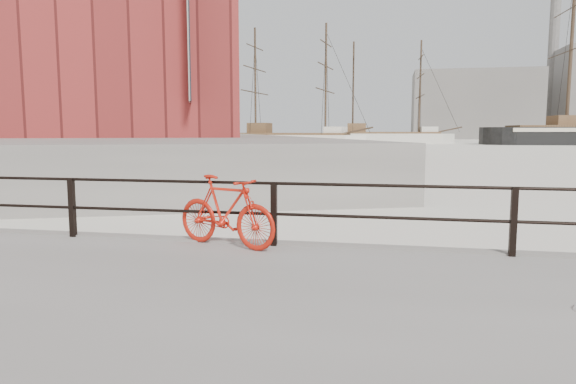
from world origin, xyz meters
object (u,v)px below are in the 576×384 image
at_px(workboat_near, 81,157).
at_px(schooner_mid, 385,143).
at_px(schooner_left, 290,145).
at_px(bicycle, 226,211).
at_px(workboat_far, 123,152).

bearing_deg(workboat_near, schooner_mid, 28.51).
relative_size(schooner_mid, workboat_near, 2.37).
distance_m(schooner_mid, workboat_near, 59.20).
relative_size(schooner_left, workboat_near, 2.27).
distance_m(bicycle, schooner_mid, 84.68).
distance_m(schooner_mid, workboat_far, 50.66).
relative_size(workboat_near, workboat_far, 0.88).
height_order(schooner_left, workboat_near, schooner_left).
xyz_separation_m(workboat_near, workboat_far, (-2.13, 10.72, 0.00)).
bearing_deg(workboat_near, bicycle, -91.09).
bearing_deg(workboat_near, schooner_left, 37.52).
distance_m(bicycle, schooner_left, 69.56).
height_order(bicycle, workboat_near, workboat_near).
relative_size(bicycle, workboat_far, 0.15).
xyz_separation_m(schooner_mid, schooner_left, (-13.94, -16.23, 0.00)).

